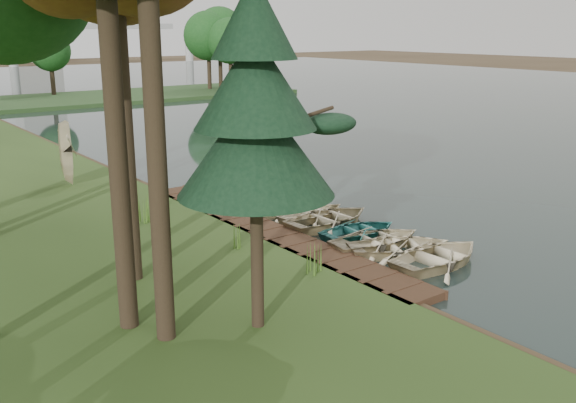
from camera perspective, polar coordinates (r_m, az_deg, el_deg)
ground at (r=25.23m, az=1.04°, el=-2.45°), size 300.00×300.00×0.00m
water at (r=59.84m, az=12.15°, el=7.53°), size 130.00×200.00×0.05m
boardwalk at (r=24.28m, az=-1.94°, el=-2.80°), size 1.60×16.00×0.30m
peninsula at (r=73.01m, az=-18.67°, el=8.56°), size 50.00×14.00×0.45m
far_trees at (r=71.66m, az=-21.68°, el=13.17°), size 45.60×5.60×8.80m
building_a at (r=165.16m, az=-21.84°, el=14.60°), size 10.00×8.00×18.00m
rowboat_0 at (r=21.78m, az=13.28°, el=-4.53°), size 3.93×2.88×0.79m
rowboat_1 at (r=22.52m, az=9.95°, el=-3.74°), size 4.38×3.87×0.75m
rowboat_2 at (r=23.07m, az=7.94°, el=-3.20°), size 3.90×3.01×0.75m
rowboat_3 at (r=24.13m, az=6.43°, el=-2.42°), size 3.39×2.53×0.67m
rowboat_4 at (r=25.35m, az=3.73°, el=-1.32°), size 4.01×2.93×0.81m
rowboat_5 at (r=26.26m, az=2.28°, el=-0.87°), size 3.49×2.65×0.68m
rowboat_6 at (r=27.01m, az=-0.20°, el=-0.43°), size 3.35×2.57×0.64m
rowboat_7 at (r=27.97m, az=-0.37°, el=0.29°), size 4.70×4.15×0.81m
stored_rowboat at (r=32.67m, az=-18.76°, el=1.95°), size 3.37×2.62×0.64m
pine_tree at (r=15.11m, az=-2.94°, el=8.10°), size 3.80×3.80×8.55m
reeds_0 at (r=19.86m, az=2.41°, el=-5.00°), size 0.60×0.60×0.99m
reeds_1 at (r=22.13m, az=-4.25°, el=-3.04°), size 0.60×0.60×0.87m
reeds_2 at (r=25.61m, az=-12.81°, el=-0.83°), size 0.60×0.60×0.89m
reeds_3 at (r=27.30m, az=-11.76°, el=0.31°), size 0.60×0.60×0.97m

